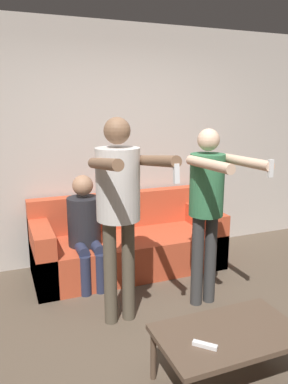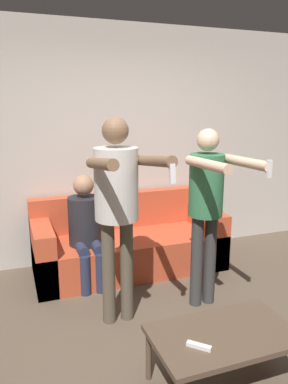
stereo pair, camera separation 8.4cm
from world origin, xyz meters
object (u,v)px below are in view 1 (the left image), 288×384
at_px(person_seated, 85,226).
at_px(remote_on_table, 205,345).
at_px(couch, 127,245).
at_px(person_standing_right, 208,199).
at_px(coffee_table, 229,337).
at_px(person_standing_left, 119,197).

relative_size(person_seated, remote_on_table, 8.55).
relative_size(couch, person_seated, 1.84).
distance_m(person_standing_right, coffee_table, 1.23).
relative_size(person_standing_left, person_seated, 1.53).
bearing_deg(person_standing_left, person_standing_right, -0.25).
relative_size(person_seated, coffee_table, 1.21).
bearing_deg(remote_on_table, person_seated, 98.78).
height_order(person_seated, remote_on_table, person_seated).
xyz_separation_m(couch, remote_on_table, (-0.22, -2.05, 0.13)).
xyz_separation_m(person_standing_left, person_seated, (-0.10, 0.83, -0.48)).
distance_m(coffee_table, remote_on_table, 0.24).
bearing_deg(person_seated, remote_on_table, -81.22).
bearing_deg(person_standing_right, coffee_table, -112.41).
bearing_deg(coffee_table, couch, 90.22).
xyz_separation_m(couch, person_standing_right, (0.41, -1.00, 0.73)).
xyz_separation_m(couch, person_seated, (-0.51, -0.17, 0.34)).
relative_size(person_standing_right, person_seated, 1.43).
height_order(person_standing_left, coffee_table, person_standing_left).
relative_size(person_standing_left, remote_on_table, 13.06).
bearing_deg(couch, person_seated, -161.10).
relative_size(couch, person_standing_left, 1.20).
xyz_separation_m(coffee_table, remote_on_table, (-0.22, -0.08, 0.05)).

